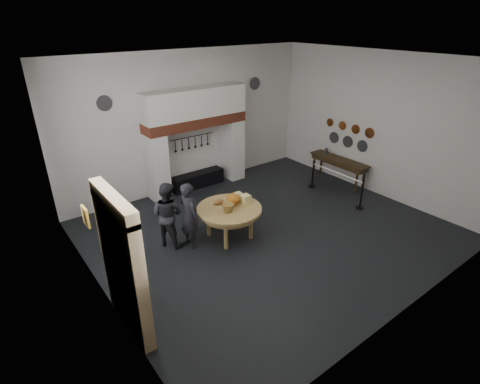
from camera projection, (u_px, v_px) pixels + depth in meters
floor at (268, 231)px, 10.39m from camera, size 9.00×8.00×0.02m
ceiling at (275, 60)px, 8.45m from camera, size 9.00×8.00×0.02m
wall_back at (190, 121)px, 12.29m from camera, size 9.00×0.02×4.50m
wall_front at (423, 215)px, 6.55m from camera, size 9.00×0.02×4.50m
wall_left at (90, 204)px, 6.95m from camera, size 0.02×8.00×4.50m
wall_right at (377, 125)px, 11.88m from camera, size 0.02×8.00×4.50m
chimney_pier_left at (157, 168)px, 11.74m from camera, size 0.55×0.70×2.15m
chimney_pier_right at (233, 149)px, 13.35m from camera, size 0.55×0.70×2.15m
hearth_brick_band at (196, 122)px, 12.01m from camera, size 3.50×0.72×0.32m
chimney_hood at (195, 103)px, 11.75m from camera, size 3.50×0.70×0.90m
iron_range at (198, 180)px, 12.95m from camera, size 1.90×0.45×0.50m
utensil_rail at (192, 137)px, 12.45m from camera, size 1.60×0.02×0.02m
door_recess at (119, 273)px, 6.68m from camera, size 0.04×1.10×2.50m
door_jamb_near at (140, 290)px, 6.21m from camera, size 0.22×0.30×2.60m
door_jamb_far at (110, 251)px, 7.21m from camera, size 0.22×0.30×2.60m
door_lintel at (113, 202)px, 6.13m from camera, size 0.22×1.70×0.30m
wall_plaque at (86, 217)px, 7.84m from camera, size 0.05×0.34×0.44m
work_table at (229, 209)px, 9.75m from camera, size 2.17×2.17×0.07m
pumpkin at (233, 199)px, 9.85m from camera, size 0.36×0.36×0.31m
cheese_block_big at (246, 199)px, 9.92m from camera, size 0.22×0.22×0.24m
cheese_block_small at (238, 196)px, 10.14m from camera, size 0.18×0.18×0.20m
wicker_basket at (228, 208)px, 9.50m from camera, size 0.41×0.41×0.22m
bread_loaf at (218, 202)px, 9.91m from camera, size 0.31×0.18×0.13m
visitor_near at (189, 215)px, 9.37m from camera, size 0.46×0.67×1.76m
visitor_far at (168, 214)px, 9.44m from camera, size 0.98×1.05×1.73m
side_table at (339, 160)px, 12.96m from camera, size 0.55×2.20×0.06m
pewter_jug at (326, 151)px, 13.33m from camera, size 0.12×0.12×0.22m
copper_pan_a at (370, 133)px, 12.13m from camera, size 0.03×0.34×0.34m
copper_pan_b at (356, 129)px, 12.52m from camera, size 0.03×0.32×0.32m
copper_pan_c at (342, 126)px, 12.92m from camera, size 0.03×0.30×0.30m
copper_pan_d at (330, 122)px, 13.31m from camera, size 0.03×0.28×0.28m
pewter_plate_left at (362, 146)px, 12.49m from camera, size 0.03×0.40×0.40m
pewter_plate_mid at (348, 142)px, 12.92m from camera, size 0.03×0.40×0.40m
pewter_plate_right at (334, 138)px, 13.35m from camera, size 0.03×0.40×0.40m
pewter_plate_back_left at (105, 103)px, 10.37m from camera, size 0.44×0.03×0.44m
pewter_plate_back_right at (255, 83)px, 13.33m from camera, size 0.44×0.03×0.44m
barrier_post_near at (362, 195)px, 11.40m from camera, size 0.05×0.05×0.90m
barrier_post_far at (313, 175)px, 12.83m from camera, size 0.05×0.05×0.90m
barrier_rope at (337, 173)px, 11.94m from camera, size 0.04×2.00×0.04m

